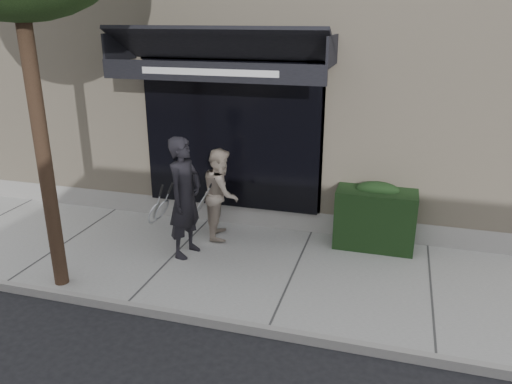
% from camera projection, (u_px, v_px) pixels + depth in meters
% --- Properties ---
extents(ground, '(80.00, 80.00, 0.00)m').
position_uv_depth(ground, '(294.00, 277.00, 7.69)').
color(ground, black).
rests_on(ground, ground).
extents(sidewalk, '(20.00, 3.00, 0.12)m').
position_uv_depth(sidewalk, '(294.00, 274.00, 7.67)').
color(sidewalk, gray).
rests_on(sidewalk, ground).
extents(curb, '(20.00, 0.10, 0.14)m').
position_uv_depth(curb, '(268.00, 331.00, 6.27)').
color(curb, gray).
rests_on(curb, ground).
extents(building_facade, '(14.30, 8.04, 5.64)m').
position_uv_depth(building_facade, '(343.00, 66.00, 11.26)').
color(building_facade, beige).
rests_on(building_facade, ground).
extents(hedge, '(1.30, 0.70, 1.14)m').
position_uv_depth(hedge, '(375.00, 216.00, 8.32)').
color(hedge, black).
rests_on(hedge, sidewalk).
extents(pedestrian_front, '(0.72, 0.96, 1.96)m').
position_uv_depth(pedestrian_front, '(185.00, 198.00, 7.88)').
color(pedestrian_front, black).
rests_on(pedestrian_front, sidewalk).
extents(pedestrian_back, '(0.79, 0.91, 1.59)m').
position_uv_depth(pedestrian_back, '(221.00, 193.00, 8.62)').
color(pedestrian_back, '#B09F8D').
rests_on(pedestrian_back, sidewalk).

